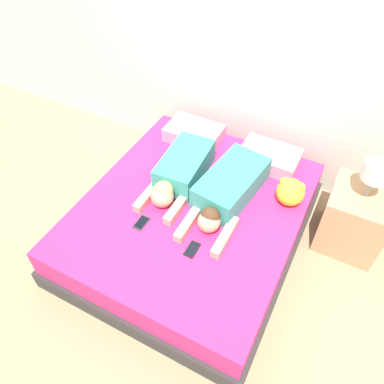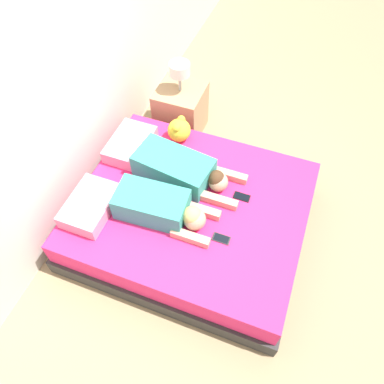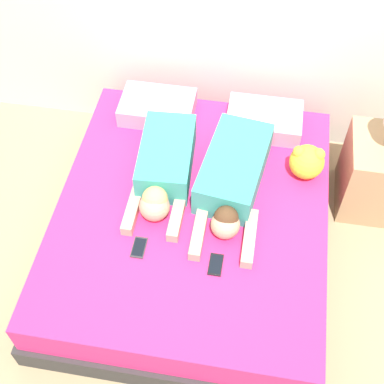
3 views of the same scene
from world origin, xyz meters
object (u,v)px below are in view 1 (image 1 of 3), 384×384
Objects in this scene: pillow_head_left at (194,133)px; person_right at (228,190)px; cell_phone_left at (142,223)px; plush_toy at (291,192)px; person_left at (180,172)px; pillow_head_right at (270,157)px; cell_phone_right at (192,249)px; nightstand at (355,217)px; bed at (192,222)px.

person_right is (0.61, -0.60, 0.04)m from pillow_head_left.
plush_toy reaches higher than cell_phone_left.
cell_phone_left is 1.22m from plush_toy.
pillow_head_left is 1.14m from plush_toy.
pillow_head_right is at bearing 44.72° from person_left.
person_right is at bearing -0.51° from person_left.
plush_toy is at bearing -19.90° from pillow_head_left.
cell_phone_right is 0.61× the size of plush_toy.
pillow_head_left is 0.51× the size of person_right.
person_left is at bearing 85.20° from cell_phone_left.
cell_phone_right is at bearing -98.49° from pillow_head_right.
cell_phone_left is at bearing -147.33° from nightstand.
cell_phone_right is (-0.18, -1.18, -0.06)m from pillow_head_right.
cell_phone_right reaches higher than bed.
nightstand is at bearing 32.67° from cell_phone_left.
person_left is at bearing -135.28° from pillow_head_right.
pillow_head_left is 1.32m from cell_phone_right.
pillow_head_left is at bearing 135.77° from person_right.
cell_phone_left is 1.00× the size of cell_phone_right.
plush_toy is at bearing 29.87° from bed.
nightstand is (1.23, 0.60, 0.10)m from bed.
cell_phone_left is (-0.05, -0.55, -0.10)m from person_left.
person_right is 7.04× the size of cell_phone_right.
bed is at bearing -140.95° from person_right.
person_left reaches higher than cell_phone_right.
plush_toy is (0.90, 0.20, 0.01)m from person_left.
nightstand is (1.61, -0.18, -0.19)m from pillow_head_left.
nightstand is (1.00, 0.41, -0.23)m from person_right.
person_right is 1.10m from nightstand.
pillow_head_right is at bearing 0.00° from pillow_head_left.
bed is at bearing 117.65° from cell_phone_right.
pillow_head_left is 1.00× the size of pillow_head_right.
person_left is (-0.22, 0.19, 0.33)m from bed.
pillow_head_right is 3.58× the size of cell_phone_right.
plush_toy is (0.95, 0.75, 0.12)m from cell_phone_left.
bed is 3.92× the size of pillow_head_left.
cell_phone_right is at bearing -54.20° from person_left.
pillow_head_left is 3.58× the size of cell_phone_right.
person_right is at bearing -44.23° from pillow_head_left.
pillow_head_left and pillow_head_right have the same top height.
bed is 0.50m from cell_phone_left.
person_left is 1.52m from nightstand.
cell_phone_left is at bearing -126.26° from bed.
cell_phone_left is (-0.64, -1.14, -0.06)m from pillow_head_right.
pillow_head_right is at bearing 63.91° from bed.
bed is at bearing -41.48° from person_left.
person_left reaches higher than pillow_head_left.
pillow_head_left is 0.58× the size of nightstand.
cell_phone_left is at bearing -94.80° from person_left.
person_right is 0.74m from cell_phone_left.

